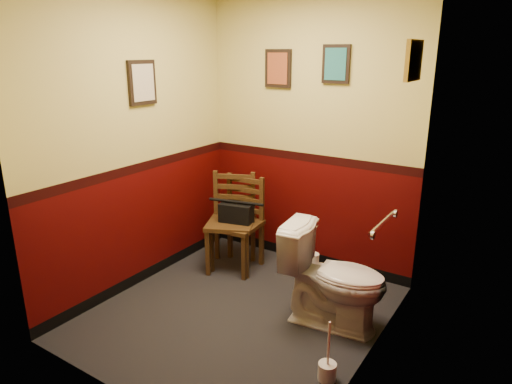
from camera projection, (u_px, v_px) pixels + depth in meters
The scene contains 16 objects.
floor at pixel (240, 312), 3.86m from camera, with size 2.20×2.40×0.00m, color black.
wall_back at pixel (309, 133), 4.42m from camera, with size 2.20×2.70×0.00m, color #3D0404.
wall_front at pixel (112, 197), 2.49m from camera, with size 2.20×2.70×0.00m, color #3D0404.
wall_left at pixel (136, 141), 4.03m from camera, with size 2.40×2.70×0.00m, color #3D0404.
wall_right at pixel (380, 177), 2.88m from camera, with size 2.40×2.70×0.00m, color #3D0404.
grab_bar at pixel (383, 223), 3.22m from camera, with size 0.05×0.56×0.06m.
framed_print_back_a at pixel (278, 69), 4.40m from camera, with size 0.28×0.04×0.36m.
framed_print_back_b at pixel (336, 64), 4.08m from camera, with size 0.26×0.04×0.34m.
framed_print_left at pixel (142, 83), 3.95m from camera, with size 0.04×0.30×0.38m.
framed_print_right at pixel (414, 60), 3.17m from camera, with size 0.04×0.34×0.28m.
toilet at pixel (334, 278), 3.58m from camera, with size 0.46×0.83×0.81m, color white.
toilet_brush at pixel (327, 370), 3.05m from camera, with size 0.12×0.12×0.44m.
chair_left at pixel (232, 222), 4.55m from camera, with size 0.59×0.59×0.96m.
chair_right at pixel (238, 224), 4.54m from camera, with size 0.48×0.48×0.93m.
handbag at pixel (236, 213), 4.47m from camera, with size 0.35×0.23×0.24m.
tp_stack at pixel (313, 265), 4.50m from camera, with size 0.25×0.13×0.21m.
Camera 1 is at (1.96, -2.76, 2.12)m, focal length 32.00 mm.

